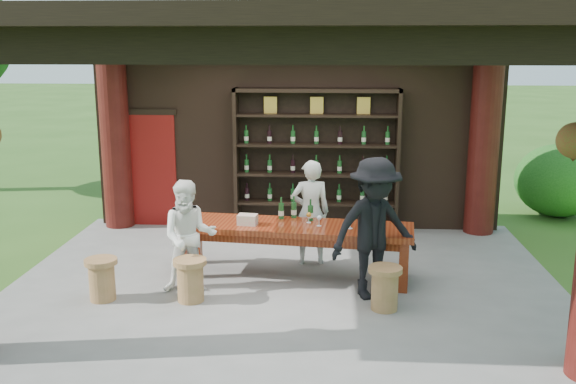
# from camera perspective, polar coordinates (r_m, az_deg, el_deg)

# --- Properties ---
(ground) EXTENTS (90.00, 90.00, 0.00)m
(ground) POSITION_cam_1_polar(r_m,az_deg,el_deg) (8.88, -0.17, -7.84)
(ground) COLOR #2D5119
(ground) RESTS_ON ground
(pavilion) EXTENTS (7.50, 6.00, 3.60)m
(pavilion) POSITION_cam_1_polar(r_m,az_deg,el_deg) (8.79, -0.07, 6.29)
(pavilion) COLOR slate
(pavilion) RESTS_ON ground
(wine_shelf) EXTENTS (2.78, 0.42, 2.45)m
(wine_shelf) POSITION_cam_1_polar(r_m,az_deg,el_deg) (10.90, 2.52, 2.77)
(wine_shelf) COLOR black
(wine_shelf) RESTS_ON ground
(tasting_table) EXTENTS (3.31, 1.19, 0.75)m
(tasting_table) POSITION_cam_1_polar(r_m,az_deg,el_deg) (8.82, 0.52, -3.64)
(tasting_table) COLOR #5F1D0D
(tasting_table) RESTS_ON ground
(stool_near_left) EXTENTS (0.42, 0.42, 0.55)m
(stool_near_left) POSITION_cam_1_polar(r_m,az_deg,el_deg) (8.19, -8.67, -7.64)
(stool_near_left) COLOR olive
(stool_near_left) RESTS_ON ground
(stool_near_right) EXTENTS (0.41, 0.41, 0.54)m
(stool_near_right) POSITION_cam_1_polar(r_m,az_deg,el_deg) (7.93, 8.60, -8.35)
(stool_near_right) COLOR olive
(stool_near_right) RESTS_ON ground
(stool_far_left) EXTENTS (0.41, 0.41, 0.54)m
(stool_far_left) POSITION_cam_1_polar(r_m,az_deg,el_deg) (8.46, -16.22, -7.37)
(stool_far_left) COLOR olive
(stool_far_left) RESTS_ON ground
(host) EXTENTS (0.62, 0.46, 1.54)m
(host) POSITION_cam_1_polar(r_m,az_deg,el_deg) (9.33, 2.01, -1.82)
(host) COLOR silver
(host) RESTS_ON ground
(guest_woman) EXTENTS (0.81, 0.68, 1.48)m
(guest_woman) POSITION_cam_1_polar(r_m,az_deg,el_deg) (8.38, -8.78, -3.93)
(guest_woman) COLOR white
(guest_woman) RESTS_ON ground
(guest_man) EXTENTS (1.34, 1.08, 1.81)m
(guest_man) POSITION_cam_1_polar(r_m,az_deg,el_deg) (8.11, 7.67, -3.26)
(guest_man) COLOR black
(guest_man) RESTS_ON ground
(table_bottles) EXTENTS (0.50, 0.23, 0.31)m
(table_bottles) POSITION_cam_1_polar(r_m,az_deg,el_deg) (9.02, 0.63, -1.46)
(table_bottles) COLOR #194C1E
(table_bottles) RESTS_ON tasting_table
(table_glasses) EXTENTS (1.02, 0.32, 0.15)m
(table_glasses) POSITION_cam_1_polar(r_m,az_deg,el_deg) (8.70, 4.56, -2.60)
(table_glasses) COLOR silver
(table_glasses) RESTS_ON tasting_table
(napkin_basket) EXTENTS (0.28, 0.21, 0.14)m
(napkin_basket) POSITION_cam_1_polar(r_m,az_deg,el_deg) (8.78, -3.62, -2.46)
(napkin_basket) COLOR #BF6672
(napkin_basket) RESTS_ON tasting_table
(shrubs) EXTENTS (14.99, 8.46, 1.36)m
(shrubs) POSITION_cam_1_polar(r_m,az_deg,el_deg) (8.97, 10.43, -4.03)
(shrubs) COLOR #194C14
(shrubs) RESTS_ON ground
(trees) EXTENTS (19.72, 11.26, 4.80)m
(trees) POSITION_cam_1_polar(r_m,az_deg,el_deg) (10.58, 20.16, 13.35)
(trees) COLOR #3F2819
(trees) RESTS_ON ground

